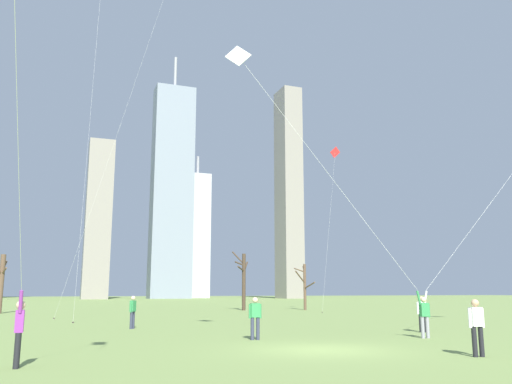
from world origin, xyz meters
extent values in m
plane|color=#7A934C|center=(0.00, 0.00, 0.00)|extent=(400.00, 400.00, 0.00)
cylinder|color=gray|center=(5.99, 2.36, 0.42)|extent=(0.14, 0.14, 0.85)
cylinder|color=gray|center=(5.77, 2.38, 0.42)|extent=(0.14, 0.14, 0.85)
cube|color=#338C4C|center=(5.88, 2.37, 1.12)|extent=(0.36, 0.24, 0.54)
sphere|color=beige|center=(5.88, 2.37, 1.51)|extent=(0.22, 0.22, 0.22)
cylinder|color=#338C4C|center=(6.09, 2.34, 1.09)|extent=(0.09, 0.09, 0.55)
cylinder|color=#338C4C|center=(5.67, 2.39, 1.59)|extent=(0.21, 0.11, 0.56)
cube|color=white|center=(-1.48, 4.21, 11.66)|extent=(0.98, 0.70, 1.11)
cylinder|color=black|center=(-1.48, 4.21, 11.66)|extent=(0.11, 0.36, 0.70)
cylinder|color=silver|center=(2.10, 3.30, 6.75)|extent=(7.16, 1.83, 9.82)
cylinder|color=black|center=(7.70, 5.03, 0.42)|extent=(0.14, 0.14, 0.85)
cylinder|color=black|center=(7.92, 4.98, 0.42)|extent=(0.14, 0.14, 0.85)
cube|color=white|center=(7.81, 5.01, 1.12)|extent=(0.37, 0.27, 0.54)
sphere|color=tan|center=(7.81, 5.01, 1.51)|extent=(0.22, 0.22, 0.22)
cylinder|color=white|center=(7.60, 5.05, 1.09)|extent=(0.09, 0.09, 0.55)
cylinder|color=white|center=(8.01, 4.96, 1.59)|extent=(0.22, 0.13, 0.56)
cylinder|color=silver|center=(12.27, 5.53, 5.73)|extent=(8.52, 1.14, 7.78)
cylinder|color=black|center=(-8.90, -0.97, 0.42)|extent=(0.14, 0.14, 0.85)
cylinder|color=black|center=(-8.89, -1.19, 0.42)|extent=(0.14, 0.14, 0.85)
cube|color=purple|center=(-8.90, -1.08, 1.12)|extent=(0.20, 0.34, 0.54)
sphere|color=beige|center=(-8.90, -1.08, 1.51)|extent=(0.22, 0.22, 0.22)
cylinder|color=purple|center=(-8.90, -0.87, 1.09)|extent=(0.09, 0.09, 0.55)
cylinder|color=purple|center=(-8.89, -1.29, 1.59)|extent=(0.09, 0.20, 0.56)
cylinder|color=#33384C|center=(-0.87, 4.09, 0.42)|extent=(0.14, 0.14, 0.85)
cylinder|color=#33384C|center=(-0.65, 4.06, 0.42)|extent=(0.14, 0.14, 0.85)
cube|color=#338C4C|center=(-0.76, 4.08, 1.12)|extent=(0.36, 0.24, 0.54)
sphere|color=beige|center=(-0.76, 4.08, 1.51)|extent=(0.22, 0.22, 0.22)
cylinder|color=#338C4C|center=(-0.97, 4.10, 1.09)|extent=(0.09, 0.09, 0.55)
cylinder|color=#338C4C|center=(-0.55, 4.05, 1.09)|extent=(0.09, 0.09, 0.55)
cylinder|color=black|center=(3.46, -3.25, 0.42)|extent=(0.14, 0.14, 0.85)
cylinder|color=black|center=(3.24, -3.22, 0.42)|extent=(0.14, 0.14, 0.85)
cube|color=white|center=(3.35, -3.23, 1.12)|extent=(0.36, 0.24, 0.54)
sphere|color=tan|center=(3.35, -3.23, 1.51)|extent=(0.22, 0.22, 0.22)
cylinder|color=white|center=(3.56, -3.26, 1.09)|extent=(0.09, 0.09, 0.55)
cylinder|color=white|center=(3.14, -3.21, 1.09)|extent=(0.09, 0.09, 0.55)
cylinder|color=#33384C|center=(-4.31, 12.12, 0.42)|extent=(0.14, 0.14, 0.85)
cylinder|color=#33384C|center=(-4.44, 11.94, 0.42)|extent=(0.14, 0.14, 0.85)
cube|color=#338C4C|center=(-4.38, 12.03, 1.12)|extent=(0.36, 0.39, 0.54)
sphere|color=beige|center=(-4.38, 12.03, 1.51)|extent=(0.22, 0.22, 0.22)
cylinder|color=#338C4C|center=(-4.26, 12.20, 1.09)|extent=(0.09, 0.09, 0.55)
cylinder|color=#338C4C|center=(-4.50, 11.85, 1.09)|extent=(0.09, 0.09, 0.55)
cylinder|color=silver|center=(-6.53, 22.16, 14.72)|extent=(0.92, 7.84, 29.35)
cylinder|color=#3F3833|center=(-6.98, 18.24, 0.04)|extent=(0.10, 0.10, 0.08)
cube|color=red|center=(15.99, 27.29, 14.83)|extent=(1.12, 0.16, 1.12)
cylinder|color=black|center=(15.99, 27.29, 14.83)|extent=(0.05, 0.15, 0.73)
cylinder|color=silver|center=(15.00, 27.07, 7.43)|extent=(1.99, 0.44, 14.79)
cylinder|color=#3F3833|center=(14.01, 26.85, 0.04)|extent=(0.10, 0.10, 0.08)
cylinder|color=silver|center=(-4.75, 22.55, 12.47)|extent=(6.59, 2.56, 24.86)
cylinder|color=#3F3833|center=(-8.04, 23.82, 0.04)|extent=(0.10, 0.10, 0.08)
cylinder|color=brown|center=(15.80, 34.00, 2.30)|extent=(0.28, 0.28, 4.60)
cylinder|color=brown|center=(15.90, 33.07, 2.45)|extent=(0.34, 1.92, 0.70)
cylinder|color=brown|center=(16.14, 34.73, 3.14)|extent=(0.79, 1.55, 1.11)
cylinder|color=brown|center=(15.06, 33.48, 3.26)|extent=(1.62, 1.18, 1.24)
cylinder|color=brown|center=(16.14, 34.90, 4.16)|extent=(0.82, 1.89, 0.69)
cylinder|color=brown|center=(15.21, 33.98, 3.98)|extent=(1.22, 0.16, 0.46)
cylinder|color=brown|center=(-12.44, 35.05, 2.50)|extent=(0.43, 0.43, 4.99)
cylinder|color=brown|center=(-12.26, 34.62, 3.56)|extent=(0.52, 0.97, 0.63)
cylinder|color=brown|center=(-12.34, 35.51, 4.05)|extent=(0.40, 1.09, 0.94)
cylinder|color=#423326|center=(9.52, 34.90, 2.79)|extent=(0.36, 0.36, 5.57)
cylinder|color=#423326|center=(9.04, 34.87, 4.59)|extent=(1.02, 0.21, 0.46)
cylinder|color=#423326|center=(9.87, 35.40, 4.27)|extent=(0.92, 1.19, 1.17)
cylinder|color=#423326|center=(9.03, 34.38, 4.05)|extent=(1.11, 1.17, 0.54)
cylinder|color=#423326|center=(9.11, 35.49, 5.18)|extent=(1.00, 1.34, 1.38)
cube|color=#B2B2B7|center=(29.68, 134.92, 17.75)|extent=(5.92, 10.01, 35.49)
cylinder|color=#99999E|center=(29.68, 134.92, 38.55)|extent=(0.80, 0.80, 6.11)
cube|color=gray|center=(0.90, 120.09, 19.67)|extent=(6.21, 5.99, 39.34)
cube|color=gray|center=(19.97, 124.39, 28.85)|extent=(10.81, 6.41, 57.70)
cylinder|color=#99999E|center=(19.97, 124.39, 62.46)|extent=(0.80, 0.80, 9.51)
cube|color=gray|center=(51.04, 116.47, 29.23)|extent=(5.39, 7.98, 58.45)
camera|label=1|loc=(-8.14, -15.76, 1.84)|focal=37.28mm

